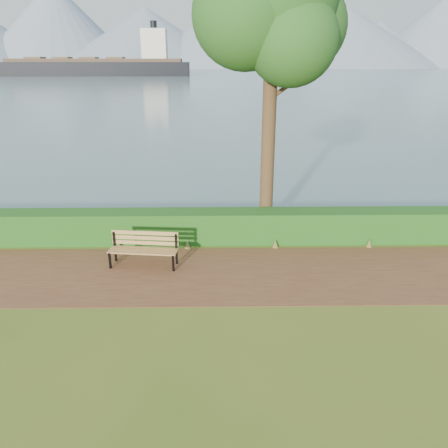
{
  "coord_description": "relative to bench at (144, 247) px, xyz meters",
  "views": [
    {
      "loc": [
        -0.18,
        -10.25,
        5.38
      ],
      "look_at": [
        0.01,
        1.2,
        1.1
      ],
      "focal_mm": 35.0,
      "sensor_mm": 36.0,
      "label": 1
    }
  ],
  "objects": [
    {
      "name": "water",
      "position": [
        2.23,
        259.1,
        -0.54
      ],
      "size": [
        700.0,
        510.0,
        0.0
      ],
      "primitive_type": "cube",
      "color": "slate",
      "rests_on": "ground"
    },
    {
      "name": "path",
      "position": [
        2.23,
        -0.6,
        -0.54
      ],
      "size": [
        40.0,
        3.4,
        0.01
      ],
      "primitive_type": "cube",
      "color": "#58321E",
      "rests_on": "ground"
    },
    {
      "name": "tree",
      "position": [
        3.63,
        2.35,
        6.22
      ],
      "size": [
        4.51,
        3.81,
        9.11
      ],
      "rotation": [
        0.0,
        0.0,
        0.21
      ],
      "color": "#3C2818",
      "rests_on": "ground"
    },
    {
      "name": "cargo_ship",
      "position": [
        -41.45,
        166.65,
        2.66
      ],
      "size": [
        70.92,
        12.18,
        21.48
      ],
      "rotation": [
        0.0,
        0.0,
        0.02
      ],
      "color": "black",
      "rests_on": "ground"
    },
    {
      "name": "bench",
      "position": [
        0.0,
        0.0,
        0.0
      ],
      "size": [
        1.94,
        0.77,
        0.95
      ],
      "rotation": [
        0.0,
        0.0,
        -0.12
      ],
      "color": "black",
      "rests_on": "ground"
    },
    {
      "name": "mountains",
      "position": [
        -6.95,
        405.15,
        27.15
      ],
      "size": [
        585.0,
        190.0,
        70.0
      ],
      "color": "slate",
      "rests_on": "ground"
    },
    {
      "name": "hedge",
      "position": [
        2.23,
        1.7,
        -0.05
      ],
      "size": [
        32.0,
        0.85,
        1.0
      ],
      "primitive_type": "cube",
      "color": "#174413",
      "rests_on": "ground"
    },
    {
      "name": "ground",
      "position": [
        2.23,
        -0.9,
        -0.55
      ],
      "size": [
        140.0,
        140.0,
        0.0
      ],
      "primitive_type": "plane",
      "color": "#475F1B",
      "rests_on": "ground"
    }
  ]
}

